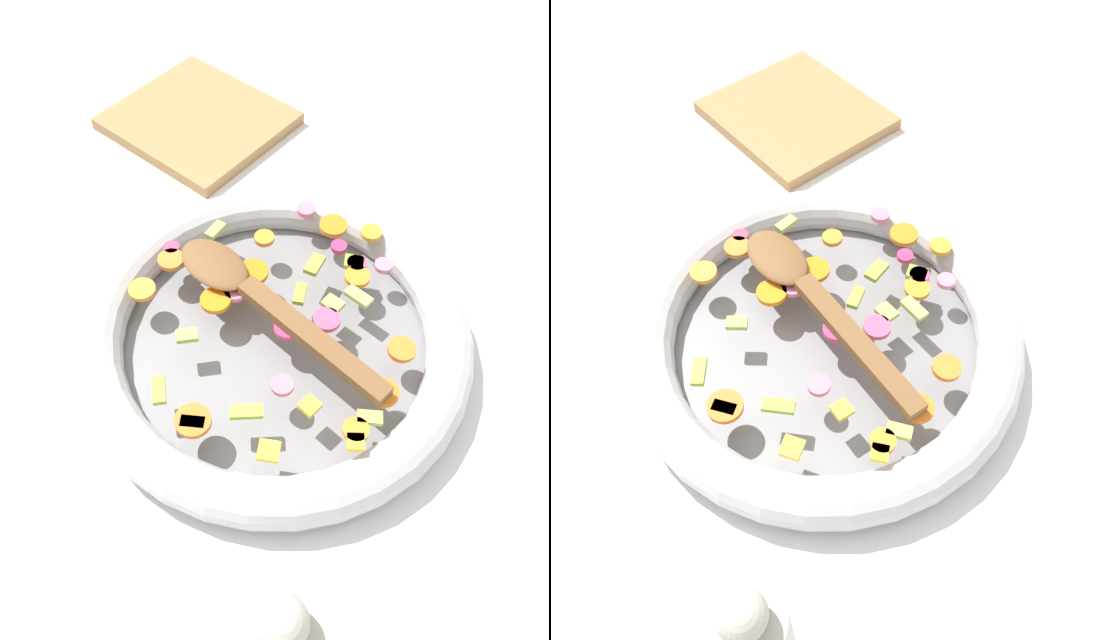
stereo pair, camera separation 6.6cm
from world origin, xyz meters
TOP-DOWN VIEW (x-y plane):
  - ground_plane at (0.00, 0.00)m, footprint 4.00×4.00m
  - skillet at (0.00, 0.00)m, footprint 0.43×0.43m
  - chopped_vegetables at (-0.00, -0.01)m, footprint 0.32×0.34m
  - wooden_spoon at (0.03, -0.00)m, footprint 0.29×0.06m
  - cutting_board at (0.34, -0.23)m, footprint 0.23×0.21m

SIDE VIEW (x-z plane):
  - ground_plane at x=0.00m, z-range 0.00..0.00m
  - cutting_board at x=0.34m, z-range 0.00..0.02m
  - skillet at x=0.00m, z-range 0.00..0.05m
  - chopped_vegetables at x=0.00m, z-range 0.05..0.06m
  - wooden_spoon at x=0.03m, z-range 0.06..0.07m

